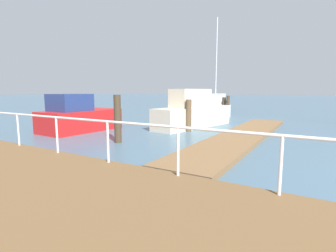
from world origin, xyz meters
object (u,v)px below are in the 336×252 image
object	(u,v)px
moored_boat_1	(215,104)
moored_boat_3	(193,113)
moored_boat_0	(209,110)
moored_boat_4	(79,117)

from	to	relation	value
moored_boat_1	moored_boat_3	distance (m)	11.93
moored_boat_0	moored_boat_1	size ratio (longest dim) A/B	0.46
moored_boat_0	moored_boat_1	xyz separation A→B (m)	(6.47, 1.82, 0.11)
moored_boat_3	moored_boat_4	distance (m)	6.65
moored_boat_3	moored_boat_1	bearing A→B (deg)	13.73
moored_boat_1	moored_boat_4	bearing A→B (deg)	173.11
moored_boat_0	moored_boat_4	size ratio (longest dim) A/B	1.01
moored_boat_4	moored_boat_0	bearing A→B (deg)	-21.20
moored_boat_0	moored_boat_3	world-z (taller)	moored_boat_3
moored_boat_3	moored_boat_4	size ratio (longest dim) A/B	1.44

